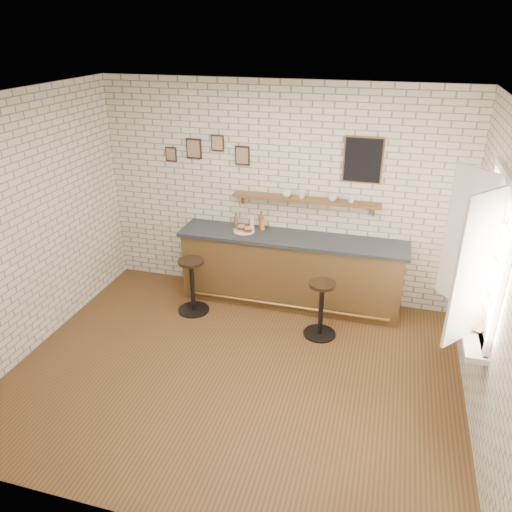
# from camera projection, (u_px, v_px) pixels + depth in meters

# --- Properties ---
(ground) EXTENTS (5.00, 5.00, 0.00)m
(ground) POSITION_uv_depth(u_px,v_px,m) (235.00, 371.00, 5.73)
(ground) COLOR brown
(ground) RESTS_ON ground
(bar_counter) EXTENTS (3.10, 0.65, 1.01)m
(bar_counter) POSITION_uv_depth(u_px,v_px,m) (291.00, 270.00, 6.93)
(bar_counter) COLOR brown
(bar_counter) RESTS_ON ground
(sandwich_plate) EXTENTS (0.28, 0.28, 0.01)m
(sandwich_plate) POSITION_uv_depth(u_px,v_px,m) (244.00, 231.00, 6.89)
(sandwich_plate) COLOR white
(sandwich_plate) RESTS_ON bar_counter
(ciabatta_sandwich) EXTENTS (0.25, 0.18, 0.08)m
(ciabatta_sandwich) POSITION_uv_depth(u_px,v_px,m) (245.00, 228.00, 6.86)
(ciabatta_sandwich) COLOR tan
(ciabatta_sandwich) RESTS_ON sandwich_plate
(potato_chips) EXTENTS (0.26, 0.19, 0.00)m
(potato_chips) POSITION_uv_depth(u_px,v_px,m) (243.00, 231.00, 6.88)
(potato_chips) COLOR gold
(potato_chips) RESTS_ON sandwich_plate
(bitters_bottle_brown) EXTENTS (0.06, 0.06, 0.20)m
(bitters_bottle_brown) POSITION_uv_depth(u_px,v_px,m) (236.00, 221.00, 7.02)
(bitters_bottle_brown) COLOR brown
(bitters_bottle_brown) RESTS_ON bar_counter
(bitters_bottle_white) EXTENTS (0.06, 0.06, 0.22)m
(bitters_bottle_white) POSITION_uv_depth(u_px,v_px,m) (252.00, 222.00, 6.96)
(bitters_bottle_white) COLOR white
(bitters_bottle_white) RESTS_ON bar_counter
(bitters_bottle_amber) EXTENTS (0.06, 0.06, 0.27)m
(bitters_bottle_amber) POSITION_uv_depth(u_px,v_px,m) (261.00, 222.00, 6.92)
(bitters_bottle_amber) COLOR #A6481A
(bitters_bottle_amber) RESTS_ON bar_counter
(condiment_bottle_yellow) EXTENTS (0.06, 0.06, 0.18)m
(condiment_bottle_yellow) POSITION_uv_depth(u_px,v_px,m) (263.00, 224.00, 6.92)
(condiment_bottle_yellow) COLOR gold
(condiment_bottle_yellow) RESTS_ON bar_counter
(bar_stool_left) EXTENTS (0.43, 0.43, 0.78)m
(bar_stool_left) POSITION_uv_depth(u_px,v_px,m) (192.00, 284.00, 6.76)
(bar_stool_left) COLOR black
(bar_stool_left) RESTS_ON ground
(bar_stool_right) EXTENTS (0.42, 0.42, 0.75)m
(bar_stool_right) POSITION_uv_depth(u_px,v_px,m) (321.00, 307.00, 6.24)
(bar_stool_right) COLOR black
(bar_stool_right) RESTS_ON ground
(wall_shelf) EXTENTS (2.00, 0.18, 0.18)m
(wall_shelf) POSITION_uv_depth(u_px,v_px,m) (305.00, 200.00, 6.66)
(wall_shelf) COLOR brown
(wall_shelf) RESTS_ON ground
(shelf_cup_a) EXTENTS (0.16, 0.16, 0.10)m
(shelf_cup_a) POSITION_uv_depth(u_px,v_px,m) (286.00, 193.00, 6.69)
(shelf_cup_a) COLOR white
(shelf_cup_a) RESTS_ON wall_shelf
(shelf_cup_b) EXTENTS (0.15, 0.15, 0.10)m
(shelf_cup_b) POSITION_uv_depth(u_px,v_px,m) (302.00, 195.00, 6.64)
(shelf_cup_b) COLOR white
(shelf_cup_b) RESTS_ON wall_shelf
(shelf_cup_c) EXTENTS (0.12, 0.12, 0.09)m
(shelf_cup_c) POSITION_uv_depth(u_px,v_px,m) (332.00, 198.00, 6.54)
(shelf_cup_c) COLOR white
(shelf_cup_c) RESTS_ON wall_shelf
(shelf_cup_d) EXTENTS (0.09, 0.09, 0.08)m
(shelf_cup_d) POSITION_uv_depth(u_px,v_px,m) (351.00, 199.00, 6.48)
(shelf_cup_d) COLOR white
(shelf_cup_d) RESTS_ON wall_shelf
(back_wall_decor) EXTENTS (2.96, 0.02, 0.56)m
(back_wall_decor) POSITION_uv_depth(u_px,v_px,m) (295.00, 156.00, 6.53)
(back_wall_decor) COLOR black
(back_wall_decor) RESTS_ON ground
(window_sill) EXTENTS (0.20, 1.35, 0.06)m
(window_sill) POSITION_uv_depth(u_px,v_px,m) (469.00, 322.00, 5.02)
(window_sill) COLOR white
(window_sill) RESTS_ON ground
(casement_window) EXTENTS (0.40, 1.30, 1.56)m
(casement_window) POSITION_uv_depth(u_px,v_px,m) (479.00, 254.00, 4.71)
(casement_window) COLOR white
(casement_window) RESTS_ON ground
(book_lower) EXTENTS (0.22, 0.26, 0.02)m
(book_lower) POSITION_uv_depth(u_px,v_px,m) (469.00, 325.00, 4.89)
(book_lower) COLOR tan
(book_lower) RESTS_ON window_sill
(book_upper) EXTENTS (0.24, 0.27, 0.02)m
(book_upper) POSITION_uv_depth(u_px,v_px,m) (469.00, 322.00, 4.90)
(book_upper) COLOR tan
(book_upper) RESTS_ON book_lower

